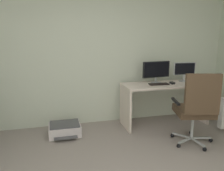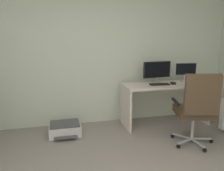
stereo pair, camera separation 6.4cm
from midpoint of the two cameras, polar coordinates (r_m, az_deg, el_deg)
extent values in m
cube|color=silver|center=(4.15, -5.48, 8.21)|extent=(5.35, 0.10, 2.60)
cube|color=silver|center=(4.21, 13.66, 0.19)|extent=(1.53, 0.58, 0.04)
cube|color=silver|center=(4.03, 3.88, -5.58)|extent=(0.04, 0.56, 0.72)
cube|color=silver|center=(4.69, 21.56, -3.87)|extent=(0.04, 0.56, 0.72)
cylinder|color=#B2B5B7|center=(4.23, 11.36, 0.68)|extent=(0.18, 0.18, 0.01)
cylinder|color=#B2B5B7|center=(4.22, 11.40, 1.45)|extent=(0.03, 0.03, 0.10)
cube|color=black|center=(4.19, 11.50, 3.90)|extent=(0.52, 0.08, 0.28)
cube|color=black|center=(4.17, 11.65, 3.85)|extent=(0.48, 0.05, 0.26)
cylinder|color=#B2B5B7|center=(4.50, 17.92, 1.01)|extent=(0.18, 0.18, 0.01)
cylinder|color=#B2B5B7|center=(4.49, 17.97, 1.86)|extent=(0.03, 0.03, 0.12)
cube|color=#B7BABC|center=(4.46, 18.11, 3.93)|extent=(0.41, 0.09, 0.23)
cube|color=black|center=(4.44, 18.23, 3.89)|extent=(0.38, 0.05, 0.21)
cube|color=black|center=(4.09, 12.11, 0.30)|extent=(0.35, 0.15, 0.02)
cube|color=black|center=(4.20, 15.29, 0.55)|extent=(0.06, 0.10, 0.03)
cube|color=#B7BABC|center=(3.83, 21.73, -12.08)|extent=(0.30, 0.11, 0.02)
sphere|color=black|center=(3.90, 23.78, -12.45)|extent=(0.06, 0.06, 0.06)
cube|color=#B7BABC|center=(3.92, 19.54, -11.34)|extent=(0.19, 0.27, 0.02)
sphere|color=black|center=(4.07, 19.49, -11.03)|extent=(0.06, 0.06, 0.06)
cube|color=#B7BABC|center=(3.82, 17.37, -11.81)|extent=(0.22, 0.25, 0.02)
sphere|color=black|center=(3.88, 15.21, -11.92)|extent=(0.06, 0.06, 0.06)
cube|color=#B7BABC|center=(3.67, 18.16, -12.91)|extent=(0.29, 0.14, 0.02)
sphere|color=black|center=(3.58, 16.63, -14.20)|extent=(0.06, 0.06, 0.06)
cube|color=#B7BABC|center=(3.68, 20.98, -13.08)|extent=(0.05, 0.30, 0.02)
sphere|color=black|center=(3.59, 22.43, -14.55)|extent=(0.06, 0.06, 0.06)
cylinder|color=#B7BABC|center=(3.71, 19.77, -9.57)|extent=(0.04, 0.04, 0.38)
cube|color=#503A28|center=(3.63, 20.04, -6.06)|extent=(0.62, 0.60, 0.10)
cube|color=#503A28|center=(3.30, 22.00, -2.14)|extent=(0.47, 0.18, 0.55)
cube|color=black|center=(3.51, 15.97, -3.86)|extent=(0.12, 0.34, 0.03)
cube|color=black|center=(3.69, 24.26, -3.69)|extent=(0.12, 0.34, 0.03)
cube|color=silver|center=(3.92, -11.06, -10.61)|extent=(0.51, 0.39, 0.17)
cube|color=#4C4C51|center=(3.88, -11.12, -9.28)|extent=(0.47, 0.36, 0.02)
cube|color=#4C4C51|center=(3.71, -10.85, -12.49)|extent=(0.36, 0.10, 0.01)
camera|label=1|loc=(0.03, -89.48, 0.11)|focal=36.97mm
camera|label=2|loc=(0.03, 90.52, -0.11)|focal=36.97mm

